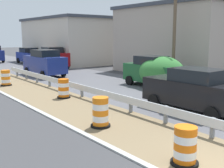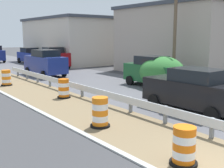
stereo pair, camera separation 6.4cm
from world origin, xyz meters
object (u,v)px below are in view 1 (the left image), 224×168
car_trailing_near_lane (29,56)px  car_mid_far_lane (152,71)px  traffic_barrel_nearest (185,147)px  utility_pole_near (174,29)px  traffic_barrel_far (6,79)px  car_distant_a (53,58)px  traffic_barrel_mid (64,89)px  car_lead_far_lane (194,90)px  car_lead_near_lane (45,63)px  traffic_barrel_close (101,113)px

car_trailing_near_lane → car_mid_far_lane: car_mid_far_lane is taller
traffic_barrel_nearest → utility_pole_near: utility_pole_near is taller
traffic_barrel_far → car_trailing_near_lane: size_ratio=0.25×
car_mid_far_lane → car_distant_a: (-0.42, 13.89, 0.08)m
traffic_barrel_nearest → traffic_barrel_far: traffic_barrel_far is taller
traffic_barrel_mid → car_lead_far_lane: car_lead_far_lane is taller
car_distant_a → car_trailing_near_lane: bearing=-178.0°
car_lead_far_lane → car_mid_far_lane: bearing=-31.0°
traffic_barrel_far → utility_pole_near: bearing=-31.0°
car_lead_near_lane → car_mid_far_lane: (3.53, -9.23, -0.09)m
traffic_barrel_mid → traffic_barrel_far: traffic_barrel_far is taller
traffic_barrel_mid → utility_pole_near: size_ratio=0.14×
traffic_barrel_mid → car_lead_far_lane: size_ratio=0.23×
traffic_barrel_nearest → traffic_barrel_mid: bearing=81.4°
traffic_barrel_far → car_mid_far_lane: bearing=-39.0°
traffic_barrel_nearest → utility_pole_near: size_ratio=0.14×
traffic_barrel_mid → car_lead_far_lane: 6.92m
traffic_barrel_mid → car_distant_a: 14.85m
traffic_barrel_close → car_mid_far_lane: (7.82, 4.91, 0.51)m
traffic_barrel_close → car_distant_a: (7.40, 18.81, 0.59)m
utility_pole_near → car_trailing_near_lane: bearing=97.9°
car_distant_a → traffic_barrel_close: bearing=-19.8°
traffic_barrel_far → traffic_barrel_close: bearing=-90.4°
car_lead_far_lane → car_mid_far_lane: (3.23, 5.69, 0.04)m
traffic_barrel_nearest → car_lead_near_lane: 18.62m
traffic_barrel_nearest → car_trailing_near_lane: 30.11m
car_trailing_near_lane → traffic_barrel_far: bearing=-27.8°
traffic_barrel_close → traffic_barrel_nearest: bearing=-91.2°
traffic_barrel_mid → car_lead_far_lane: (3.29, -6.07, 0.50)m
car_lead_near_lane → car_lead_far_lane: car_lead_near_lane is taller
car_mid_far_lane → car_trailing_near_lane: bearing=179.4°
car_trailing_near_lane → car_distant_a: (0.04, -6.42, 0.13)m
traffic_barrel_far → utility_pole_near: (10.09, -6.07, 3.39)m
traffic_barrel_mid → car_lead_near_lane: car_lead_near_lane is taller
car_lead_far_lane → utility_pole_near: (5.57, 5.89, 2.89)m
traffic_barrel_far → car_distant_a: 10.60m
car_lead_near_lane → traffic_barrel_close: bearing=161.8°
traffic_barrel_far → car_lead_far_lane: 12.80m
car_trailing_near_lane → traffic_barrel_mid: bearing=-17.3°
traffic_barrel_close → traffic_barrel_far: size_ratio=1.05×
traffic_barrel_nearest → car_trailing_near_lane: size_ratio=0.25×
car_lead_near_lane → traffic_barrel_nearest: bearing=165.1°
car_distant_a → car_lead_near_lane: bearing=-32.0°
traffic_barrel_close → car_trailing_near_lane: size_ratio=0.27×
traffic_barrel_mid → car_mid_far_lane: size_ratio=0.26×
traffic_barrel_nearest → traffic_barrel_mid: traffic_barrel_mid is taller
car_lead_near_lane → car_lead_far_lane: (0.30, -14.92, -0.12)m
car_trailing_near_lane → traffic_barrel_nearest: bearing=-14.7°
traffic_barrel_nearest → traffic_barrel_close: bearing=88.8°
car_lead_near_lane → car_lead_far_lane: 14.93m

